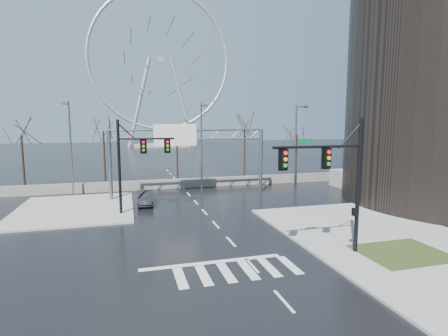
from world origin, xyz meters
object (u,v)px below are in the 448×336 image
object	(u,v)px
signal_mast_near	(339,173)
ferris_wheel	(160,65)
car	(146,198)
signal_mast_far	(133,158)
sign_gantry	(186,148)

from	to	relation	value
signal_mast_near	ferris_wheel	size ratio (longest dim) A/B	0.16
car	signal_mast_far	bearing A→B (deg)	-104.60
sign_gantry	ferris_wheel	distance (m)	82.91
car	sign_gantry	bearing A→B (deg)	34.78
signal_mast_far	ferris_wheel	size ratio (longest dim) A/B	0.16
signal_mast_far	sign_gantry	xyz separation A→B (m)	(5.49, 6.00, 0.35)
signal_mast_near	sign_gantry	world-z (taller)	signal_mast_near
car	signal_mast_near	bearing A→B (deg)	-55.21
sign_gantry	car	distance (m)	6.86
signal_mast_near	car	world-z (taller)	signal_mast_near
sign_gantry	ferris_wheel	bearing A→B (deg)	86.16
signal_mast_near	signal_mast_far	size ratio (longest dim) A/B	1.00
signal_mast_near	signal_mast_far	world-z (taller)	same
ferris_wheel	sign_gantry	bearing A→B (deg)	-93.84
sign_gantry	car	world-z (taller)	sign_gantry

